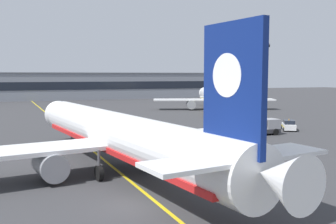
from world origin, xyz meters
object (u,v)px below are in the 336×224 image
(apron_lamp_post, at_px, (259,98))
(service_car_nearest, at_px, (289,125))
(airliner_background, at_px, (214,97))
(service_truck_catering_grey, at_px, (254,125))
(airliner_foreground, at_px, (119,135))

(apron_lamp_post, distance_m, service_car_nearest, 23.23)
(airliner_background, relative_size, service_truck_catering_grey, 5.08)
(airliner_foreground, relative_size, airliner_background, 1.07)
(airliner_background, height_order, service_truck_catering_grey, airliner_background)
(airliner_foreground, distance_m, service_car_nearest, 35.84)
(apron_lamp_post, bearing_deg, airliner_foreground, -176.12)
(apron_lamp_post, relative_size, service_car_nearest, 2.69)
(apron_lamp_post, xyz_separation_m, service_car_nearest, (16.20, 15.67, -5.63))
(airliner_foreground, distance_m, apron_lamp_post, 15.72)
(airliner_background, height_order, service_car_nearest, airliner_background)
(airliner_background, xyz_separation_m, service_truck_catering_grey, (-13.80, -39.22, -1.75))
(airliner_foreground, relative_size, service_car_nearest, 9.13)
(airliner_background, xyz_separation_m, apron_lamp_post, (-21.86, -52.50, 3.16))
(airliner_foreground, bearing_deg, service_car_nearest, 27.89)
(airliner_foreground, relative_size, apron_lamp_post, 3.39)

